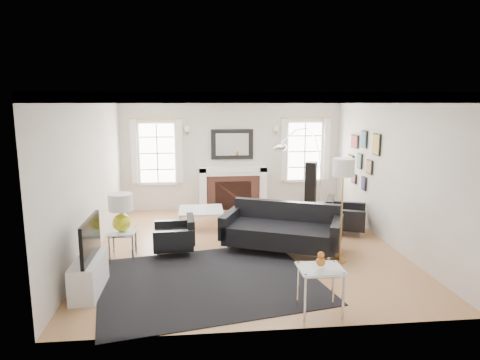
{
  "coord_description": "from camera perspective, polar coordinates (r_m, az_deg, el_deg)",
  "views": [
    {
      "loc": [
        -0.89,
        -7.65,
        2.7
      ],
      "look_at": [
        -0.07,
        0.3,
        1.23
      ],
      "focal_mm": 32.0,
      "sensor_mm": 36.0,
      "label": 1
    }
  ],
  "objects": [
    {
      "name": "mantel_mirror",
      "position": [
        10.69,
        -1.05,
        4.78
      ],
      "size": [
        1.05,
        0.07,
        0.75
      ],
      "color": "black",
      "rests_on": "back_wall"
    },
    {
      "name": "gallery_wall",
      "position": [
        9.71,
        16.01,
        3.12
      ],
      "size": [
        0.04,
        1.73,
        1.29
      ],
      "color": "black",
      "rests_on": "right_wall"
    },
    {
      "name": "coffee_table",
      "position": [
        9.26,
        -5.23,
        -4.09
      ],
      "size": [
        0.94,
        0.94,
        0.42
      ],
      "color": "silver",
      "rests_on": "floor"
    },
    {
      "name": "tv_unit",
      "position": [
        6.59,
        -19.46,
        -11.28
      ],
      "size": [
        0.35,
        1.0,
        1.09
      ],
      "color": "white",
      "rests_on": "floor"
    },
    {
      "name": "floor",
      "position": [
        8.16,
        0.74,
        -8.9
      ],
      "size": [
        6.0,
        6.0,
        0.0
      ],
      "primitive_type": "plane",
      "color": "#A97647",
      "rests_on": "ground"
    },
    {
      "name": "back_wall",
      "position": [
        10.77,
        -1.07,
        3.48
      ],
      "size": [
        5.5,
        0.04,
        2.8
      ],
      "primitive_type": "cube",
      "color": "silver",
      "rests_on": "floor"
    },
    {
      "name": "gourd_lamp",
      "position": [
        7.55,
        -15.59,
        -3.86
      ],
      "size": [
        0.41,
        0.41,
        0.66
      ],
      "color": "gold",
      "rests_on": "side_table_left"
    },
    {
      "name": "armchair_right",
      "position": [
        9.22,
        13.61,
        -4.77
      ],
      "size": [
        1.04,
        1.1,
        0.59
      ],
      "color": "black",
      "rests_on": "floor"
    },
    {
      "name": "front_wall",
      "position": [
        4.91,
        4.8,
        -4.95
      ],
      "size": [
        5.5,
        0.04,
        2.8
      ],
      "primitive_type": "cube",
      "color": "silver",
      "rests_on": "floor"
    },
    {
      "name": "sofa",
      "position": [
        7.95,
        5.66,
        -6.62
      ],
      "size": [
        2.33,
        1.71,
        0.69
      ],
      "color": "black",
      "rests_on": "floor"
    },
    {
      "name": "area_rug",
      "position": [
        6.72,
        -4.26,
        -13.24
      ],
      "size": [
        3.7,
        3.28,
        0.01
      ],
      "primitive_type": "cube",
      "rotation": [
        0.0,
        0.0,
        0.2
      ],
      "color": "black",
      "rests_on": "floor"
    },
    {
      "name": "arc_floor_lamp",
      "position": [
        10.18,
        8.19,
        1.68
      ],
      "size": [
        1.53,
        1.42,
        2.17
      ],
      "color": "white",
      "rests_on": "floor"
    },
    {
      "name": "stick_floor_lamp",
      "position": [
        7.27,
        13.63,
        0.94
      ],
      "size": [
        0.36,
        0.36,
        1.78
      ],
      "color": "gold",
      "rests_on": "floor"
    },
    {
      "name": "armchair_left",
      "position": [
        7.86,
        -8.46,
        -7.46
      ],
      "size": [
        0.76,
        0.83,
        0.54
      ],
      "color": "black",
      "rests_on": "floor"
    },
    {
      "name": "nesting_table",
      "position": [
        5.67,
        10.64,
        -12.57
      ],
      "size": [
        0.56,
        0.47,
        0.62
      ],
      "color": "silver",
      "rests_on": "floor"
    },
    {
      "name": "left_wall",
      "position": [
        7.98,
        -19.25,
        0.46
      ],
      "size": [
        0.04,
        6.0,
        2.8
      ],
      "primitive_type": "cube",
      "color": "silver",
      "rests_on": "floor"
    },
    {
      "name": "side_table_left",
      "position": [
        7.68,
        -15.42,
        -7.34
      ],
      "size": [
        0.46,
        0.46,
        0.51
      ],
      "color": "silver",
      "rests_on": "floor"
    },
    {
      "name": "crown_molding",
      "position": [
        7.7,
        0.79,
        10.72
      ],
      "size": [
        5.5,
        6.0,
        0.12
      ],
      "primitive_type": "cube",
      "color": "white",
      "rests_on": "back_wall"
    },
    {
      "name": "window_left",
      "position": [
        10.71,
        -10.97,
        3.57
      ],
      "size": [
        1.24,
        0.15,
        1.62
      ],
      "color": "white",
      "rests_on": "back_wall"
    },
    {
      "name": "right_wall",
      "position": [
        8.57,
        19.36,
        1.11
      ],
      "size": [
        0.04,
        6.0,
        2.8
      ],
      "primitive_type": "cube",
      "color": "silver",
      "rests_on": "floor"
    },
    {
      "name": "speaker_tower",
      "position": [
        10.59,
        9.39,
        -0.99
      ],
      "size": [
        0.33,
        0.33,
        1.26
      ],
      "primitive_type": "cube",
      "rotation": [
        0.0,
        0.0,
        -0.42
      ],
      "color": "black",
      "rests_on": "floor"
    },
    {
      "name": "orange_vase",
      "position": [
        5.59,
        10.71,
        -10.41
      ],
      "size": [
        0.12,
        0.12,
        0.2
      ],
      "color": "#B75B17",
      "rests_on": "nesting_table"
    },
    {
      "name": "window_right",
      "position": [
        11.02,
        8.61,
        3.83
      ],
      "size": [
        1.24,
        0.15,
        1.62
      ],
      "color": "white",
      "rests_on": "back_wall"
    },
    {
      "name": "fireplace",
      "position": [
        10.7,
        -0.96,
        -1.22
      ],
      "size": [
        1.7,
        0.69,
        1.11
      ],
      "color": "white",
      "rests_on": "floor"
    },
    {
      "name": "ceiling",
      "position": [
        7.7,
        0.79,
        11.17
      ],
      "size": [
        5.5,
        6.0,
        0.02
      ],
      "primitive_type": "cube",
      "color": "white",
      "rests_on": "back_wall"
    }
  ]
}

